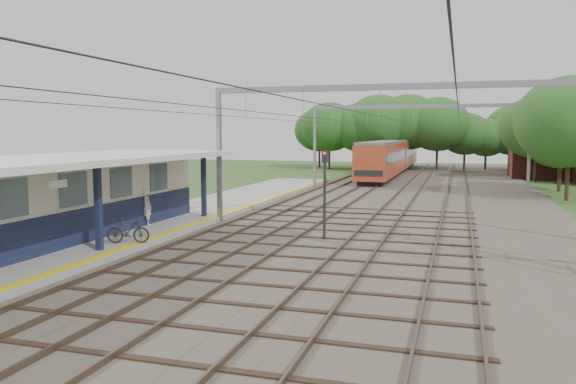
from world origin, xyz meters
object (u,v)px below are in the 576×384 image
at_px(person, 146,207).
at_px(bicycle, 128,231).
at_px(train, 393,156).
at_px(signal_post, 325,187).

relative_size(person, bicycle, 1.03).
bearing_deg(train, signal_post, -87.48).
relative_size(person, train, 0.05).
bearing_deg(bicycle, person, 3.44).
height_order(train, signal_post, signal_post).
relative_size(train, signal_post, 9.10).
xyz_separation_m(train, signal_post, (1.85, -42.04, 0.28)).
bearing_deg(signal_post, person, 171.96).
xyz_separation_m(person, bicycle, (1.66, -4.08, -0.36)).
height_order(bicycle, train, train).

